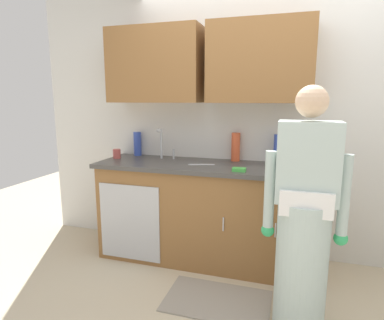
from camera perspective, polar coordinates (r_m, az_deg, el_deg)
name	(u,v)px	position (r m, az deg, el deg)	size (l,w,h in m)	color
ground_plane	(247,311)	(2.68, 9.50, -24.56)	(9.00, 9.00, 0.00)	beige
kitchen_wall_with_uppers	(251,105)	(3.20, 10.31, 9.38)	(4.80, 0.44, 2.70)	silver
counter_cabinet	(200,214)	(3.18, 1.46, -9.36)	(1.90, 0.62, 0.90)	brown
countertop	(201,166)	(3.05, 1.56, -1.02)	(1.96, 0.66, 0.04)	#474442
sink	(160,163)	(3.19, -5.65, -0.45)	(0.50, 0.36, 0.35)	#B7BABF
person_at_sink	(303,229)	(2.31, 18.87, -11.38)	(0.55, 0.34, 1.62)	white
floor_mat	(217,301)	(2.74, 4.42, -23.28)	(0.80, 0.50, 0.01)	gray
bottle_dish_liquid	(236,147)	(3.19, 7.62, 2.27)	(0.08, 0.08, 0.27)	#E05933
bottle_soap	(277,149)	(3.13, 14.56, 1.86)	(0.06, 0.06, 0.27)	#334CB2
bottle_cleaner_spray	(138,144)	(3.52, -9.48, 2.80)	(0.08, 0.08, 0.25)	#334CB2
cup_by_sink	(117,154)	(3.40, -12.98, 1.07)	(0.08, 0.08, 0.09)	#B24C47
knife_on_counter	(201,164)	(3.00, 1.66, -0.77)	(0.24, 0.02, 0.01)	silver
sponge	(239,170)	(2.75, 8.21, -1.67)	(0.11, 0.07, 0.03)	#4CBF4C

